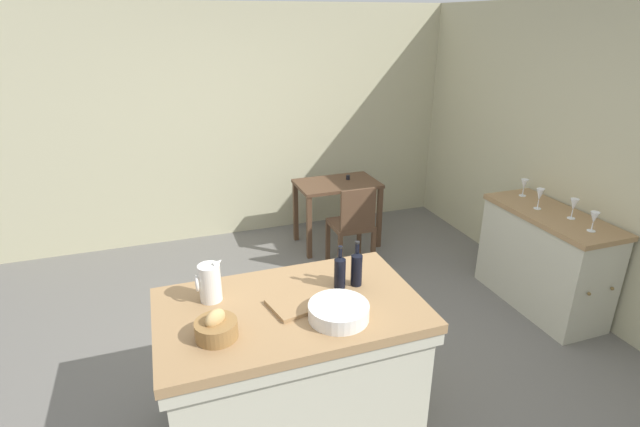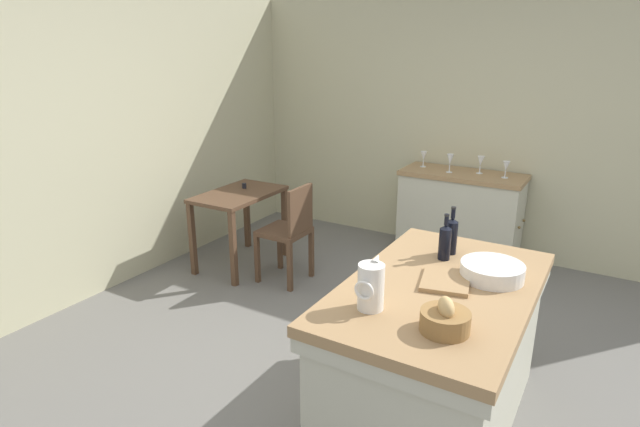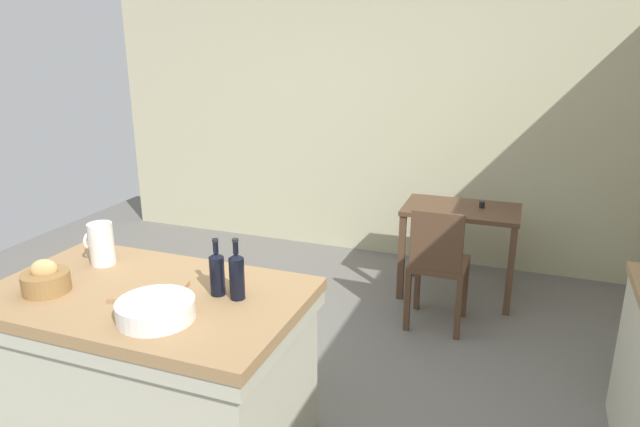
{
  "view_description": "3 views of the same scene",
  "coord_description": "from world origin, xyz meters",
  "px_view_note": "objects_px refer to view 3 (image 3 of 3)",
  "views": [
    {
      "loc": [
        -0.85,
        -2.86,
        2.44
      ],
      "look_at": [
        0.34,
        0.6,
        0.94
      ],
      "focal_mm": 26.93,
      "sensor_mm": 36.0,
      "label": 1
    },
    {
      "loc": [
        -2.73,
        -1.26,
        2.1
      ],
      "look_at": [
        0.16,
        0.45,
        1.0
      ],
      "focal_mm": 29.06,
      "sensor_mm": 36.0,
      "label": 2
    },
    {
      "loc": [
        1.46,
        -2.62,
        2.08
      ],
      "look_at": [
        0.25,
        0.61,
        0.98
      ],
      "focal_mm": 32.27,
      "sensor_mm": 36.0,
      "label": 3
    }
  ],
  "objects_px": {
    "writing_desk": "(461,222)",
    "wine_bottle_amber": "(217,272)",
    "cutting_board": "(150,292)",
    "wooden_chair": "(438,263)",
    "wine_bottle_dark": "(237,275)",
    "pitcher": "(101,243)",
    "island_table": "(152,364)",
    "bread_basket": "(46,280)",
    "wash_bowl": "(156,310)"
  },
  "relations": [
    {
      "from": "bread_basket",
      "to": "wine_bottle_dark",
      "type": "xyz_separation_m",
      "value": [
        0.91,
        0.26,
        0.06
      ]
    },
    {
      "from": "island_table",
      "to": "bread_basket",
      "type": "height_order",
      "value": "bread_basket"
    },
    {
      "from": "wash_bowl",
      "to": "bread_basket",
      "type": "relative_size",
      "value": 1.53
    },
    {
      "from": "bread_basket",
      "to": "wash_bowl",
      "type": "bearing_deg",
      "value": -4.25
    },
    {
      "from": "island_table",
      "to": "writing_desk",
      "type": "relative_size",
      "value": 1.71
    },
    {
      "from": "wine_bottle_dark",
      "to": "cutting_board",
      "type": "bearing_deg",
      "value": -165.75
    },
    {
      "from": "writing_desk",
      "to": "wash_bowl",
      "type": "distance_m",
      "value": 2.8
    },
    {
      "from": "wash_bowl",
      "to": "wine_bottle_dark",
      "type": "bearing_deg",
      "value": 52.25
    },
    {
      "from": "island_table",
      "to": "bread_basket",
      "type": "bearing_deg",
      "value": -159.79
    },
    {
      "from": "cutting_board",
      "to": "wine_bottle_dark",
      "type": "relative_size",
      "value": 1.03
    },
    {
      "from": "bread_basket",
      "to": "wine_bottle_amber",
      "type": "bearing_deg",
      "value": 18.22
    },
    {
      "from": "wooden_chair",
      "to": "wine_bottle_dark",
      "type": "distance_m",
      "value": 1.87
    },
    {
      "from": "pitcher",
      "to": "island_table",
      "type": "bearing_deg",
      "value": -26.44
    },
    {
      "from": "pitcher",
      "to": "wine_bottle_dark",
      "type": "xyz_separation_m",
      "value": [
        0.89,
        -0.12,
        0.0
      ]
    },
    {
      "from": "bread_basket",
      "to": "wine_bottle_amber",
      "type": "relative_size",
      "value": 0.79
    },
    {
      "from": "wash_bowl",
      "to": "cutting_board",
      "type": "distance_m",
      "value": 0.27
    },
    {
      "from": "wash_bowl",
      "to": "bread_basket",
      "type": "distance_m",
      "value": 0.67
    },
    {
      "from": "island_table",
      "to": "wine_bottle_dark",
      "type": "relative_size",
      "value": 5.15
    },
    {
      "from": "bread_basket",
      "to": "island_table",
      "type": "bearing_deg",
      "value": 20.21
    },
    {
      "from": "wooden_chair",
      "to": "wine_bottle_dark",
      "type": "height_order",
      "value": "wine_bottle_dark"
    },
    {
      "from": "wooden_chair",
      "to": "cutting_board",
      "type": "relative_size",
      "value": 2.96
    },
    {
      "from": "bread_basket",
      "to": "wine_bottle_dark",
      "type": "bearing_deg",
      "value": 15.83
    },
    {
      "from": "wash_bowl",
      "to": "wine_bottle_dark",
      "type": "xyz_separation_m",
      "value": [
        0.24,
        0.31,
        0.08
      ]
    },
    {
      "from": "writing_desk",
      "to": "wine_bottle_amber",
      "type": "distance_m",
      "value": 2.47
    },
    {
      "from": "wooden_chair",
      "to": "wine_bottle_amber",
      "type": "xyz_separation_m",
      "value": [
        -0.8,
        -1.66,
        0.48
      ]
    },
    {
      "from": "wooden_chair",
      "to": "writing_desk",
      "type": "bearing_deg",
      "value": 83.66
    },
    {
      "from": "writing_desk",
      "to": "wine_bottle_dark",
      "type": "distance_m",
      "value": 2.44
    },
    {
      "from": "island_table",
      "to": "wash_bowl",
      "type": "xyz_separation_m",
      "value": [
        0.22,
        -0.21,
        0.45
      ]
    },
    {
      "from": "writing_desk",
      "to": "cutting_board",
      "type": "distance_m",
      "value": 2.69
    },
    {
      "from": "island_table",
      "to": "cutting_board",
      "type": "bearing_deg",
      "value": -19.31
    },
    {
      "from": "island_table",
      "to": "wash_bowl",
      "type": "distance_m",
      "value": 0.54
    },
    {
      "from": "cutting_board",
      "to": "wooden_chair",
      "type": "bearing_deg",
      "value": 58.04
    },
    {
      "from": "wash_bowl",
      "to": "writing_desk",
      "type": "bearing_deg",
      "value": 69.08
    },
    {
      "from": "island_table",
      "to": "wine_bottle_amber",
      "type": "height_order",
      "value": "wine_bottle_amber"
    },
    {
      "from": "bread_basket",
      "to": "cutting_board",
      "type": "xyz_separation_m",
      "value": [
        0.49,
        0.15,
        -0.05
      ]
    },
    {
      "from": "pitcher",
      "to": "wine_bottle_amber",
      "type": "distance_m",
      "value": 0.79
    },
    {
      "from": "island_table",
      "to": "wine_bottle_amber",
      "type": "distance_m",
      "value": 0.63
    },
    {
      "from": "wash_bowl",
      "to": "cutting_board",
      "type": "relative_size",
      "value": 1.11
    },
    {
      "from": "writing_desk",
      "to": "bread_basket",
      "type": "relative_size",
      "value": 4.03
    },
    {
      "from": "pitcher",
      "to": "cutting_board",
      "type": "xyz_separation_m",
      "value": [
        0.47,
        -0.23,
        -0.11
      ]
    },
    {
      "from": "pitcher",
      "to": "wine_bottle_dark",
      "type": "bearing_deg",
      "value": -7.73
    },
    {
      "from": "wooden_chair",
      "to": "wine_bottle_amber",
      "type": "distance_m",
      "value": 1.91
    },
    {
      "from": "island_table",
      "to": "wine_bottle_amber",
      "type": "xyz_separation_m",
      "value": [
        0.35,
        0.1,
        0.52
      ]
    },
    {
      "from": "wine_bottle_amber",
      "to": "wine_bottle_dark",
      "type": "bearing_deg",
      "value": -2.8
    },
    {
      "from": "writing_desk",
      "to": "bread_basket",
      "type": "distance_m",
      "value": 3.06
    },
    {
      "from": "writing_desk",
      "to": "wooden_chair",
      "type": "xyz_separation_m",
      "value": [
        -0.07,
        -0.63,
        -0.12
      ]
    },
    {
      "from": "cutting_board",
      "to": "wine_bottle_dark",
      "type": "height_order",
      "value": "wine_bottle_dark"
    },
    {
      "from": "island_table",
      "to": "pitcher",
      "type": "relative_size",
      "value": 5.66
    },
    {
      "from": "island_table",
      "to": "writing_desk",
      "type": "xyz_separation_m",
      "value": [
        1.22,
        2.39,
        0.15
      ]
    },
    {
      "from": "pitcher",
      "to": "wine_bottle_dark",
      "type": "distance_m",
      "value": 0.9
    }
  ]
}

